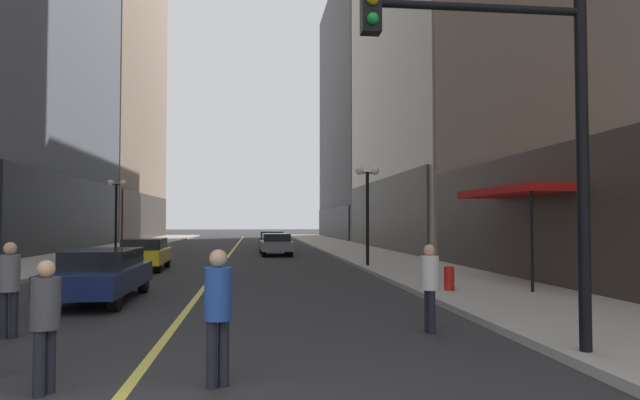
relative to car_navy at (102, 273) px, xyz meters
name	(u,v)px	position (x,y,z in m)	size (l,w,h in m)	color
ground_plane	(233,250)	(2.36, 24.99, -0.72)	(200.00, 200.00, 0.00)	#2D2D30
sidewalk_left	(111,250)	(-5.89, 24.99, -0.65)	(4.50, 78.00, 0.15)	#ADA8A0
sidewalk_right	(349,249)	(10.61, 24.99, -0.65)	(4.50, 78.00, 0.15)	#ADA8A0
lane_centre_stripe	(233,250)	(2.36, 24.99, -0.72)	(0.16, 70.00, 0.01)	#E5D64C
building_right_far	(392,113)	(20.02, 49.99, 14.15)	(14.53, 26.00, 29.84)	slate
storefront_awning_right	(512,192)	(12.05, 1.96, 2.27)	(1.60, 5.48, 3.12)	#B21414
car_navy	(102,273)	(0.00, 0.00, 0.00)	(1.75, 4.79, 1.32)	#141E4C
car_yellow	(144,253)	(-0.72, 9.32, 0.00)	(1.91, 4.19, 1.32)	yellow
car_grey	(276,243)	(5.14, 18.70, 0.00)	(1.92, 4.31, 1.32)	slate
car_black	(271,239)	(5.11, 26.38, 0.00)	(1.86, 4.51, 1.32)	black
pedestrian_with_orange_bag	(45,316)	(1.43, -7.99, 0.20)	(0.45, 0.45, 1.60)	black
pedestrian_in_grey_suit	(9,282)	(-0.39, -4.55, 0.26)	(0.41, 0.41, 1.69)	black
pedestrian_in_blue_hoodie	(218,307)	(3.46, -7.93, 0.28)	(0.46, 0.46, 1.71)	black
pedestrian_in_white_shirt	(430,281)	(7.13, -4.92, 0.22)	(0.37, 0.37, 1.63)	black
traffic_light_near_right	(515,107)	(7.71, -7.26, 3.02)	(3.43, 0.35, 5.65)	black
street_lamp_left_far	(116,200)	(-4.04, 18.41, 2.54)	(1.06, 0.36, 4.43)	black
street_lamp_right_mid	(367,193)	(8.76, 8.92, 2.54)	(1.06, 0.36, 4.43)	black
fire_hydrant_right	(449,281)	(9.26, 0.02, -0.32)	(0.28, 0.28, 0.80)	red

